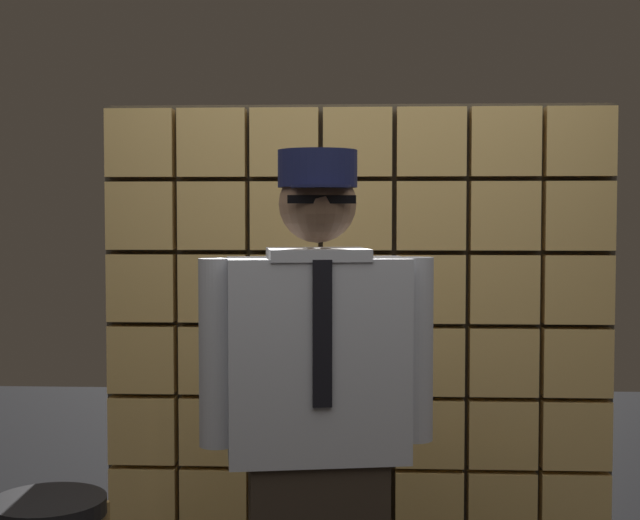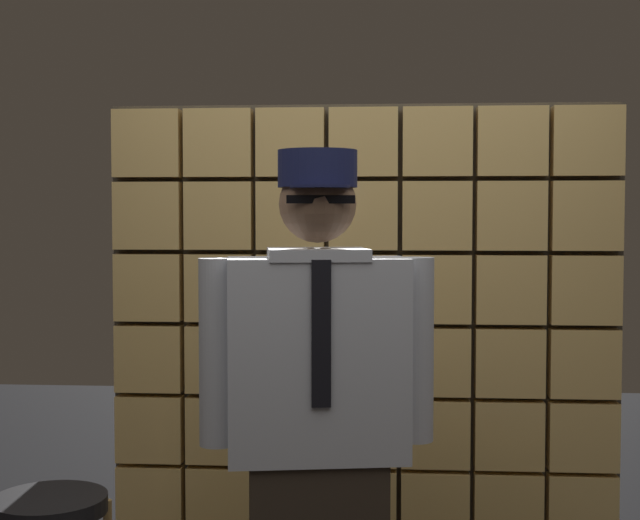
% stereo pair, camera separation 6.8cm
% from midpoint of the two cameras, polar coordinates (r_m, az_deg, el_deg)
% --- Properties ---
extents(glass_block_wall, '(2.06, 0.10, 2.06)m').
position_cam_midpoint_polar(glass_block_wall, '(3.64, 1.83, -6.36)').
color(glass_block_wall, '#F2C672').
rests_on(glass_block_wall, ground).
extents(standing_person, '(0.72, 0.34, 1.78)m').
position_cam_midpoint_polar(standing_person, '(2.76, -0.88, -11.02)').
color(standing_person, '#382D23').
rests_on(standing_person, ground).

